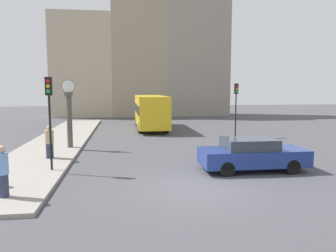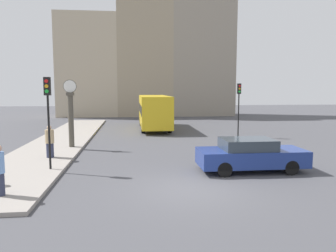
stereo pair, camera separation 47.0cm
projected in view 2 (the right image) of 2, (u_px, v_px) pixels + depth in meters
ground_plane at (190, 189)px, 11.64m from camera, size 120.00×120.00×0.00m
sidewalk_corner at (63, 140)px, 22.57m from camera, size 3.63×27.64×0.14m
building_row at (151, 51)px, 43.36m from camera, size 22.95×5.00×19.83m
sedan_car at (250, 155)px, 14.12m from camera, size 4.57×1.85×1.42m
bus_distant at (154, 110)px, 29.03m from camera, size 2.47×8.75×2.95m
traffic_light_near at (48, 104)px, 13.69m from camera, size 0.26×0.24×3.90m
traffic_light_far at (239, 99)px, 23.98m from camera, size 0.26×0.24×3.95m
street_clock at (71, 114)px, 19.20m from camera, size 0.76×0.40×3.95m
pedestrian_tan_coat at (50, 142)px, 16.30m from camera, size 0.42×0.42×1.62m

